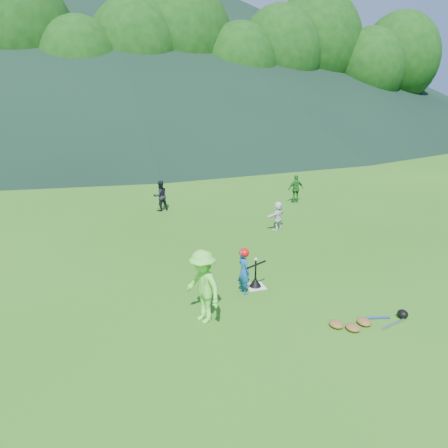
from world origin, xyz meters
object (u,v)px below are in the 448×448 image
home_plate (255,286)px  batting_tee (255,282)px  adult_coach (203,286)px  fielder_c (296,189)px  fielder_b (160,196)px  fielder_d (278,216)px  batter_child (244,271)px  equipment_pile (365,322)px

home_plate → batting_tee: size_ratio=0.66×
home_plate → adult_coach: adult_coach is taller
home_plate → fielder_c: 8.75m
fielder_b → fielder_d: 5.07m
batter_child → fielder_d: 5.16m
fielder_b → batting_tee: fielder_b is taller
fielder_d → fielder_b: bearing=-78.2°
batter_child → fielder_b: 8.04m
fielder_d → batter_child: bearing=25.4°
adult_coach → fielder_b: (0.71, 9.00, -0.18)m
home_plate → batter_child: bearing=-152.2°
adult_coach → equipment_pile: size_ratio=0.88×
batting_tee → adult_coach: bearing=-144.6°
fielder_c → fielder_d: (-2.33, -3.20, -0.10)m
fielder_c → batting_tee: fielder_c is taller
home_plate → fielder_c: (4.81, 7.29, 0.59)m
batter_child → fielder_d: (2.87, 4.29, -0.05)m
adult_coach → home_plate: bearing=104.5°
fielder_c → fielder_d: bearing=52.3°
fielder_d → equipment_pile: fielder_d is taller
batter_child → fielder_c: (5.19, 7.49, 0.05)m
fielder_d → batting_tee: fielder_d is taller
home_plate → fielder_b: (-0.95, 7.81, 0.60)m
home_plate → fielder_d: bearing=58.7°
batter_child → fielder_b: bearing=-4.4°
home_plate → equipment_pile: (1.48, -2.40, 0.06)m
fielder_d → batting_tee: size_ratio=1.47×
batter_child → equipment_pile: (1.86, -2.20, -0.49)m
batting_tee → fielder_d: bearing=58.7°
adult_coach → equipment_pile: adult_coach is taller
fielder_b → batter_child: bearing=76.4°
batter_child → adult_coach: (-1.28, -0.98, 0.24)m
adult_coach → batting_tee: (1.66, 1.18, -0.66)m
adult_coach → fielder_b: 9.03m
batting_tee → equipment_pile: batting_tee is taller
adult_coach → fielder_d: bearing=120.9°
home_plate → batter_child: size_ratio=0.41×
adult_coach → equipment_pile: (3.14, -1.22, -0.72)m
home_plate → equipment_pile: bearing=-58.4°
home_plate → equipment_pile: equipment_pile is taller
batter_child → adult_coach: size_ratio=0.70×
adult_coach → equipment_pile: bearing=47.9°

